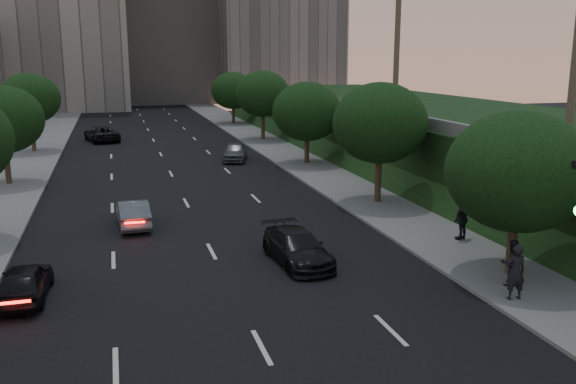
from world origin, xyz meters
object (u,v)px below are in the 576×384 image
object	(u,v)px
sedan_near_left	(24,282)
sedan_near_right	(297,247)
sedan_mid_left	(133,213)
sedan_far_right	(235,152)
pedestrian_c	(463,219)
sedan_far_left	(102,134)
pedestrian_a	(515,272)
pedestrian_b	(511,263)

from	to	relation	value
sedan_near_left	sedan_near_right	size ratio (longest dim) A/B	0.84
sedan_mid_left	sedan_far_right	bearing A→B (deg)	-118.93
sedan_mid_left	sedan_far_right	size ratio (longest dim) A/B	0.94
sedan_mid_left	sedan_near_right	bearing A→B (deg)	126.92
sedan_near_left	pedestrian_c	distance (m)	17.83
sedan_near_left	pedestrian_c	world-z (taller)	pedestrian_c
sedan_far_left	sedan_far_right	bearing A→B (deg)	110.69
sedan_far_right	sedan_far_left	bearing A→B (deg)	141.09
pedestrian_a	sedan_far_left	bearing A→B (deg)	-67.44
sedan_far_right	sedan_mid_left	bearing A→B (deg)	-100.36
pedestrian_a	pedestrian_b	world-z (taller)	pedestrian_a
pedestrian_c	sedan_far_left	bearing A→B (deg)	-93.52
pedestrian_b	sedan_near_left	bearing A→B (deg)	-6.35
sedan_far_right	sedan_near_right	bearing A→B (deg)	-79.68
sedan_far_left	sedan_near_right	size ratio (longest dim) A/B	1.18
sedan_far_right	pedestrian_b	world-z (taller)	pedestrian_b
sedan_far_right	pedestrian_c	bearing A→B (deg)	-61.38
pedestrian_b	pedestrian_c	world-z (taller)	pedestrian_c
sedan_near_left	sedan_far_left	bearing A→B (deg)	-90.27
sedan_near_right	pedestrian_c	xyz separation A→B (m)	(7.79, 0.59, 0.45)
sedan_near_left	pedestrian_a	world-z (taller)	pedestrian_a
sedan_near_right	pedestrian_b	bearing A→B (deg)	-41.13
sedan_near_left	sedan_far_right	size ratio (longest dim) A/B	0.88
sedan_near_left	sedan_mid_left	world-z (taller)	sedan_mid_left
sedan_near_left	sedan_near_right	xyz separation A→B (m)	(9.97, 1.03, 0.01)
sedan_near_right	pedestrian_b	xyz separation A→B (m)	(6.44, -4.76, 0.34)
sedan_near_left	sedan_mid_left	bearing A→B (deg)	-112.22
sedan_near_right	sedan_far_right	bearing A→B (deg)	79.92
pedestrian_c	pedestrian_b	bearing A→B (deg)	50.05
sedan_near_right	sedan_far_right	size ratio (longest dim) A/B	1.05
sedan_far_left	pedestrian_c	size ratio (longest dim) A/B	2.80
sedan_near_right	sedan_near_left	bearing A→B (deg)	-178.76
pedestrian_c	sedan_mid_left	bearing A→B (deg)	-51.66
pedestrian_b	pedestrian_a	bearing A→B (deg)	66.12
sedan_far_left	sedan_far_right	size ratio (longest dim) A/B	1.25
sedan_mid_left	pedestrian_b	size ratio (longest dim) A/B	2.38
sedan_near_right	sedan_far_right	xyz separation A→B (m)	(2.33, 24.49, 0.08)
sedan_far_left	sedan_near_right	bearing A→B (deg)	86.83
sedan_near_left	sedan_near_right	world-z (taller)	sedan_near_right
sedan_near_left	pedestrian_a	size ratio (longest dim) A/B	2.00
pedestrian_a	pedestrian_c	bearing A→B (deg)	-101.64
pedestrian_a	pedestrian_b	bearing A→B (deg)	-114.78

